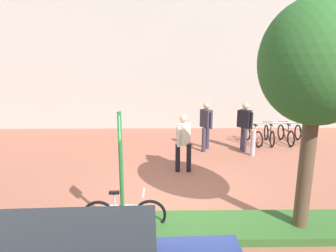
{
  "coord_description": "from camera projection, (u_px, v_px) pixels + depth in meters",
  "views": [
    {
      "loc": [
        -0.42,
        -7.33,
        3.6
      ],
      "look_at": [
        -0.29,
        1.66,
        1.37
      ],
      "focal_mm": 34.24,
      "sensor_mm": 36.0,
      "label": 1
    }
  ],
  "objects": [
    {
      "name": "ground_plane",
      "position": [
        180.0,
        195.0,
        7.99
      ],
      "size": [
        60.0,
        60.0,
        0.0
      ],
      "primitive_type": "plane",
      "color": "#9E5B47"
    },
    {
      "name": "bollard_steel",
      "position": [
        253.0,
        143.0,
        10.78
      ],
      "size": [
        0.16,
        0.16,
        0.9
      ],
      "primitive_type": "cylinder",
      "color": "#ADADB2",
      "rests_on": "ground"
    },
    {
      "name": "bike_rack_cluster",
      "position": [
        278.0,
        134.0,
        12.21
      ],
      "size": [
        2.66,
        1.6,
        0.83
      ],
      "color": "#99999E",
      "rests_on": "ground"
    },
    {
      "name": "person_casual_tan",
      "position": [
        183.0,
        140.0,
        9.28
      ],
      "size": [
        0.47,
        0.51,
        1.72
      ],
      "color": "black",
      "rests_on": "ground"
    },
    {
      "name": "person_suited_navy",
      "position": [
        206.0,
        123.0,
        11.24
      ],
      "size": [
        0.43,
        0.51,
        1.72
      ],
      "color": "#383342",
      "rests_on": "ground"
    },
    {
      "name": "planter_strip",
      "position": [
        215.0,
        227.0,
        6.41
      ],
      "size": [
        7.0,
        1.1,
        0.16
      ],
      "primitive_type": "cube",
      "color": "#336028",
      "rests_on": "ground"
    },
    {
      "name": "bike_at_sign",
      "position": [
        124.0,
        215.0,
        6.38
      ],
      "size": [
        1.68,
        0.42,
        0.86
      ],
      "color": "black",
      "rests_on": "ground"
    },
    {
      "name": "tree_sidewalk",
      "position": [
        317.0,
        64.0,
        5.62
      ],
      "size": [
        2.06,
        2.06,
        4.48
      ],
      "color": "brown",
      "rests_on": "ground"
    },
    {
      "name": "person_suited_dark",
      "position": [
        245.0,
        124.0,
        11.19
      ],
      "size": [
        0.47,
        0.45,
        1.72
      ],
      "color": "#383342",
      "rests_on": "ground"
    },
    {
      "name": "building_facade",
      "position": [
        173.0,
        14.0,
        13.91
      ],
      "size": [
        28.0,
        1.2,
        10.0
      ],
      "primitive_type": "cube",
      "color": "#B2ADA3",
      "rests_on": "ground"
    },
    {
      "name": "parking_sign_post",
      "position": [
        121.0,
        156.0,
        6.02
      ],
      "size": [
        0.08,
        0.36,
        2.45
      ],
      "color": "#2D7238",
      "rests_on": "ground"
    }
  ]
}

